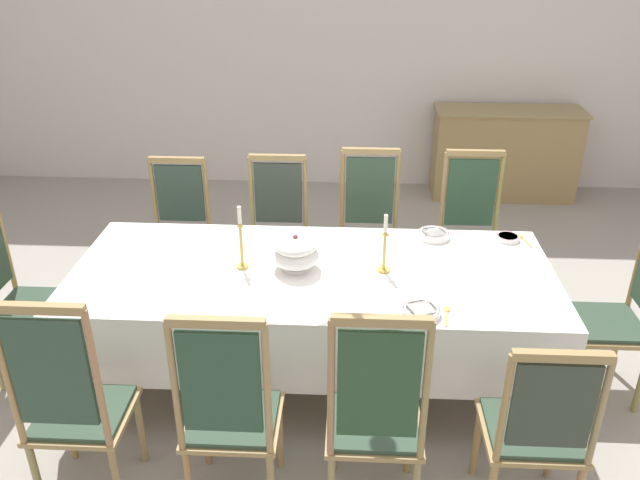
# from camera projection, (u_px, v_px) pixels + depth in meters

# --- Properties ---
(ground) EXTENTS (7.48, 6.69, 0.04)m
(ground) POSITION_uv_depth(u_px,v_px,m) (313.00, 381.00, 4.02)
(ground) COLOR gray
(back_wall) EXTENTS (7.48, 0.08, 3.15)m
(back_wall) POSITION_uv_depth(u_px,v_px,m) (334.00, 31.00, 6.33)
(back_wall) COLOR silver
(back_wall) RESTS_ON ground
(dining_table) EXTENTS (2.72, 1.11, 0.77)m
(dining_table) POSITION_uv_depth(u_px,v_px,m) (313.00, 281.00, 3.69)
(dining_table) COLOR olive
(dining_table) RESTS_ON ground
(tablecloth) EXTENTS (2.74, 1.13, 0.43)m
(tablecloth) POSITION_uv_depth(u_px,v_px,m) (313.00, 287.00, 3.71)
(tablecloth) COLOR white
(tablecloth) RESTS_ON dining_table
(chair_south_a) EXTENTS (0.44, 0.42, 1.20)m
(chair_south_a) POSITION_uv_depth(u_px,v_px,m) (73.00, 404.00, 2.93)
(chair_south_a) COLOR #9D7942
(chair_south_a) RESTS_ON ground
(chair_north_a) EXTENTS (0.44, 0.42, 1.05)m
(chair_north_a) POSITION_uv_depth(u_px,v_px,m) (179.00, 230.00, 4.67)
(chair_north_a) COLOR #8C7453
(chair_north_a) RESTS_ON ground
(chair_south_b) EXTENTS (0.44, 0.42, 1.16)m
(chair_south_b) POSITION_uv_depth(u_px,v_px,m) (229.00, 411.00, 2.90)
(chair_south_b) COLOR #9A7147
(chair_south_b) RESTS_ON ground
(chair_north_b) EXTENTS (0.44, 0.42, 1.09)m
(chair_north_b) POSITION_uv_depth(u_px,v_px,m) (277.00, 231.00, 4.63)
(chair_north_b) COLOR olive
(chair_north_b) RESTS_ON ground
(chair_south_c) EXTENTS (0.44, 0.42, 1.19)m
(chair_south_c) POSITION_uv_depth(u_px,v_px,m) (375.00, 415.00, 2.86)
(chair_south_c) COLOR #937450
(chair_south_c) RESTS_ON ground
(chair_north_c) EXTENTS (0.44, 0.42, 1.14)m
(chair_north_c) POSITION_uv_depth(u_px,v_px,m) (369.00, 230.00, 4.60)
(chair_north_c) COLOR olive
(chair_north_c) RESTS_ON ground
(chair_south_d) EXTENTS (0.44, 0.42, 1.04)m
(chair_south_d) POSITION_uv_depth(u_px,v_px,m) (537.00, 428.00, 2.86)
(chair_south_d) COLOR #9E7B48
(chair_south_d) RESTS_ON ground
(chair_north_d) EXTENTS (0.44, 0.42, 1.14)m
(chair_north_d) POSITION_uv_depth(u_px,v_px,m) (470.00, 233.00, 4.56)
(chair_north_d) COLOR #977351
(chair_north_d) RESTS_ON ground
(chair_head_west) EXTENTS (0.42, 0.44, 1.12)m
(chair_head_west) POSITION_uv_depth(u_px,v_px,m) (17.00, 293.00, 3.84)
(chair_head_west) COLOR #8E7650
(chair_head_west) RESTS_ON ground
(chair_head_east) EXTENTS (0.42, 0.44, 1.07)m
(chair_head_east) POSITION_uv_depth(u_px,v_px,m) (621.00, 313.00, 3.68)
(chair_head_east) COLOR #8E744D
(chair_head_east) RESTS_ON ground
(soup_tureen) EXTENTS (0.27, 0.27, 0.22)m
(soup_tureen) POSITION_uv_depth(u_px,v_px,m) (296.00, 253.00, 3.62)
(soup_tureen) COLOR white
(soup_tureen) RESTS_ON tablecloth
(candlestick_west) EXTENTS (0.07, 0.07, 0.38)m
(candlestick_west) POSITION_uv_depth(u_px,v_px,m) (241.00, 244.00, 3.61)
(candlestick_west) COLOR gold
(candlestick_west) RESTS_ON tablecloth
(candlestick_east) EXTENTS (0.07, 0.07, 0.35)m
(candlestick_east) POSITION_uv_depth(u_px,v_px,m) (385.00, 249.00, 3.58)
(candlestick_east) COLOR gold
(candlestick_east) RESTS_ON tablecloth
(bowl_near_left) EXTENTS (0.20, 0.20, 0.04)m
(bowl_near_left) POSITION_uv_depth(u_px,v_px,m) (421.00, 311.00, 3.23)
(bowl_near_left) COLOR white
(bowl_near_left) RESTS_ON tablecloth
(bowl_near_right) EXTENTS (0.14, 0.14, 0.03)m
(bowl_near_right) POSITION_uv_depth(u_px,v_px,m) (508.00, 237.00, 3.99)
(bowl_near_right) COLOR white
(bowl_near_right) RESTS_ON tablecloth
(bowl_far_left) EXTENTS (0.19, 0.19, 0.04)m
(bowl_far_left) POSITION_uv_depth(u_px,v_px,m) (434.00, 234.00, 4.01)
(bowl_far_left) COLOR white
(bowl_far_left) RESTS_ON tablecloth
(spoon_primary) EXTENTS (0.04, 0.18, 0.01)m
(spoon_primary) POSITION_uv_depth(u_px,v_px,m) (447.00, 311.00, 3.26)
(spoon_primary) COLOR gold
(spoon_primary) RESTS_ON tablecloth
(spoon_secondary) EXTENTS (0.05, 0.18, 0.01)m
(spoon_secondary) POSITION_uv_depth(u_px,v_px,m) (522.00, 238.00, 4.01)
(spoon_secondary) COLOR gold
(spoon_secondary) RESTS_ON tablecloth
(sideboard) EXTENTS (1.44, 0.48, 0.90)m
(sideboard) POSITION_uv_depth(u_px,v_px,m) (504.00, 153.00, 6.47)
(sideboard) COLOR #957A4B
(sideboard) RESTS_ON ground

